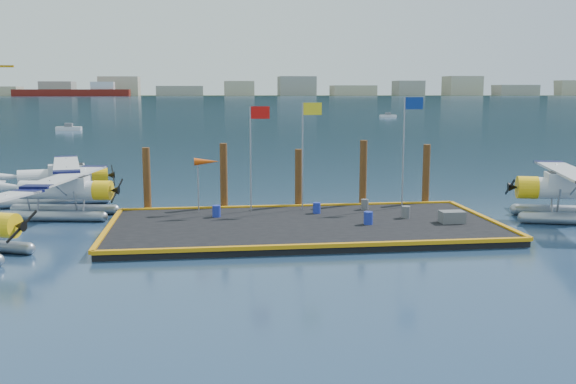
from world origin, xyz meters
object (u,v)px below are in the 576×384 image
object	(u,v)px
windsock	(206,163)
crate	(452,217)
flagpole_blue	(407,135)
piling_1	(224,179)
piling_2	(298,181)
seaplane_d	(576,192)
drum_0	(216,211)
drum_1	(368,218)
drum_5	(317,208)
drum_2	(406,212)
piling_4	(426,177)
piling_0	(147,182)
drum_4	(365,204)
flagpole_yellow	(306,139)
flagpole_red	(254,142)
seaplane_b	(63,193)
seaplane_c	(61,180)
piling_3	(363,175)

from	to	relation	value
windsock	crate	bearing A→B (deg)	-20.20
flagpole_blue	piling_1	world-z (taller)	flagpole_blue
piling_2	seaplane_d	bearing A→B (deg)	-17.47
drum_0	crate	distance (m)	12.67
seaplane_d	drum_1	bearing A→B (deg)	112.67
windsock	piling_1	world-z (taller)	piling_1
drum_1	drum_5	world-z (taller)	drum_1
drum_2	piling_4	world-z (taller)	piling_4
piling_0	drum_4	bearing A→B (deg)	-8.91
crate	piling_0	distance (m)	17.47
drum_4	flagpole_yellow	size ratio (longest dim) A/B	0.10
flagpole_blue	windsock	bearing A→B (deg)	180.00
flagpole_red	piling_4	size ratio (longest dim) A/B	1.50
flagpole_red	drum_1	bearing A→B (deg)	-39.00
flagpole_yellow	piling_2	bearing A→B (deg)	97.21
crate	flagpole_yellow	size ratio (longest dim) A/B	0.20
drum_5	seaplane_b	bearing A→B (deg)	169.75
piling_1	seaplane_c	bearing A→B (deg)	154.46
windsock	drum_2	bearing A→B (deg)	-16.26
flagpole_blue	windsock	xyz separation A→B (m)	(-11.72, 0.00, -1.46)
drum_0	piling_0	xyz separation A→B (m)	(-3.98, 3.13, 1.28)
drum_1	drum_5	distance (m)	3.97
crate	piling_4	size ratio (longest dim) A/B	0.31
drum_0	flagpole_yellow	size ratio (longest dim) A/B	0.10
drum_5	flagpole_yellow	bearing A→B (deg)	110.68
seaplane_d	flagpole_red	distance (m)	18.39
flagpole_red	piling_0	bearing A→B (deg)	165.54
piling_4	piling_3	bearing A→B (deg)	180.00
flagpole_blue	drum_1	bearing A→B (deg)	-127.08
piling_1	drum_2	bearing A→B (deg)	-25.95
crate	piling_2	xyz separation A→B (m)	(-7.25, 6.30, 1.19)
seaplane_b	piling_0	distance (m)	4.79
seaplane_b	seaplane_c	size ratio (longest dim) A/B	0.96
seaplane_c	crate	size ratio (longest dim) A/B	7.91
seaplane_d	piling_0	bearing A→B (deg)	95.22
drum_0	flagpole_yellow	xyz separation A→B (m)	(5.22, 1.53, 3.79)
flagpole_blue	piling_0	world-z (taller)	flagpole_blue
flagpole_yellow	windsock	bearing A→B (deg)	180.00
piling_2	piling_3	size ratio (longest dim) A/B	0.88
drum_1	drum_2	xyz separation A→B (m)	(2.45, 1.38, -0.00)
drum_2	drum_4	world-z (taller)	drum_2
flagpole_red	flagpole_yellow	world-z (taller)	flagpole_yellow
seaplane_d	windsock	size ratio (longest dim) A/B	3.39
drum_5	piling_0	world-z (taller)	piling_0
seaplane_d	drum_0	world-z (taller)	seaplane_d
seaplane_b	flagpole_blue	bearing A→B (deg)	96.02
seaplane_c	seaplane_d	bearing A→B (deg)	60.19
drum_5	piling_0	bearing A→B (deg)	163.98
drum_4	seaplane_c	bearing A→B (deg)	159.42
drum_1	piling_4	bearing A→B (deg)	49.53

